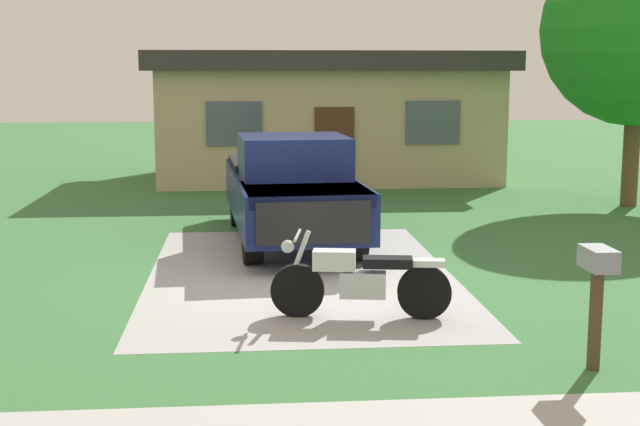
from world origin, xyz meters
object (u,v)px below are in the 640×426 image
object	(u,v)px
motorcycle	(359,280)
shade_tree	(638,30)
pickup_truck	(290,187)
neighbor_house	(325,114)
mailbox	(598,275)

from	to	relation	value
motorcycle	shade_tree	distance (m)	11.57
pickup_truck	shade_tree	size ratio (longest dim) A/B	0.96
pickup_truck	neighbor_house	size ratio (longest dim) A/B	0.60
mailbox	neighbor_house	world-z (taller)	neighbor_house
shade_tree	neighbor_house	distance (m)	8.80
mailbox	shade_tree	distance (m)	12.00
pickup_truck	shade_tree	world-z (taller)	shade_tree
mailbox	neighbor_house	distance (m)	16.32
motorcycle	neighbor_house	size ratio (longest dim) A/B	0.23
mailbox	shade_tree	world-z (taller)	shade_tree
shade_tree	motorcycle	bearing A→B (deg)	-130.57
motorcycle	mailbox	distance (m)	3.01
shade_tree	neighbor_house	bearing A→B (deg)	137.53
pickup_truck	shade_tree	bearing A→B (deg)	23.31
motorcycle	mailbox	xyz separation A→B (m)	(2.12, -2.07, 0.51)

